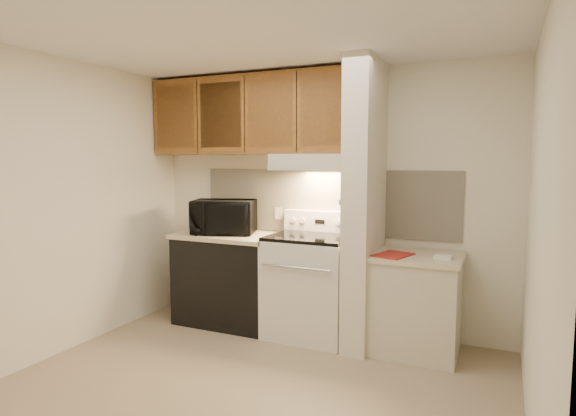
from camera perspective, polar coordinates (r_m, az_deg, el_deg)
The scene contains 50 objects.
floor at distance 3.73m, azimuth -4.36°, elevation -20.46°, with size 3.60×3.60×0.00m, color tan.
ceiling at distance 3.46m, azimuth -4.70°, elevation 20.00°, with size 3.60×3.60×0.00m, color white.
wall_back at distance 4.74m, azimuth 4.24°, elevation 0.92°, with size 3.60×0.02×2.50m, color white.
wall_left at distance 4.52m, azimuth -24.96°, elevation 0.16°, with size 0.02×3.00×2.50m, color white.
wall_right at distance 2.97m, azimuth 27.63°, elevation -2.62°, with size 0.02×3.00×2.50m, color white.
backsplash at distance 4.73m, azimuth 4.19°, elevation 0.73°, with size 2.60×0.02×0.63m, color beige.
range_body at distance 4.56m, azimuth 2.66°, elevation -9.37°, with size 0.76×0.65×0.92m, color silver.
oven_window at distance 4.26m, azimuth 1.07°, elevation -9.87°, with size 0.50×0.01×0.30m, color black.
oven_handle at distance 4.17m, azimuth 0.86°, elevation -7.09°, with size 0.02×0.02×0.65m, color silver.
cooktop at distance 4.46m, azimuth 2.68°, elevation -3.46°, with size 0.74×0.64×0.03m, color black.
range_backguard at distance 4.70m, azimuth 3.97°, elevation -1.56°, with size 0.76×0.08×0.20m, color silver.
range_display at distance 4.66m, azimuth 3.79°, elevation -1.62°, with size 0.10×0.01×0.04m, color black.
range_knob_left_outer at distance 4.76m, azimuth 0.62°, elevation -1.45°, with size 0.05×0.05×0.02m, color silver.
range_knob_left_inner at distance 4.73m, azimuth 1.73°, elevation -1.52°, with size 0.05×0.05×0.02m, color silver.
range_knob_right_inner at distance 4.60m, azimuth 5.88°, elevation -1.74°, with size 0.05×0.05×0.02m, color silver.
range_knob_right_outer at distance 4.57m, azimuth 7.07°, elevation -1.81°, with size 0.05×0.05×0.02m, color silver.
dishwasher_front at distance 4.95m, azimuth -6.92°, elevation -8.47°, with size 1.00×0.63×0.87m, color black.
left_countertop at distance 4.86m, azimuth -6.98°, elevation -3.26°, with size 1.04×0.67×0.04m, color beige.
spoon_rest at distance 4.92m, azimuth -8.44°, elevation -2.84°, with size 0.23×0.07×0.02m, color black.
teal_jar at distance 4.96m, azimuth -11.06°, elevation -2.39°, with size 0.08×0.08×0.09m, color #236154.
outlet at distance 4.91m, azimuth -1.14°, elevation -0.65°, with size 0.08×0.01×0.12m, color beige.
microwave at distance 4.85m, azimuth -7.59°, elevation -1.04°, with size 0.61×0.41×0.34m, color black.
partition_pillar at distance 4.25m, azimuth 9.08°, elevation 0.31°, with size 0.22×0.70×2.50m, color silver.
pillar_trim at distance 4.28m, azimuth 7.60°, elevation 1.04°, with size 0.01×0.70×0.04m, color brown.
knife_strip at distance 4.23m, azimuth 7.33°, elevation 1.26°, with size 0.02×0.42×0.04m, color black.
knife_blade_a at distance 4.10m, azimuth 6.54°, elevation -0.27°, with size 0.01×0.04×0.16m, color silver.
knife_handle_a at distance 4.07m, azimuth 6.48°, elevation 1.80°, with size 0.02×0.02×0.10m, color black.
knife_blade_b at distance 4.18m, azimuth 6.87°, elevation -0.31°, with size 0.01×0.04×0.18m, color silver.
knife_handle_b at distance 4.16m, azimuth 6.87°, elevation 1.88°, with size 0.02×0.02×0.10m, color black.
knife_blade_c at distance 4.25m, azimuth 7.16°, elevation -0.34°, with size 0.01×0.04×0.20m, color silver.
knife_handle_c at distance 4.24m, azimuth 7.20°, elevation 1.95°, with size 0.02×0.02×0.10m, color black.
knife_blade_d at distance 4.32m, azimuth 7.46°, elevation 0.02°, with size 0.01×0.04×0.16m, color silver.
knife_handle_d at distance 4.30m, azimuth 7.45°, elevation 2.00°, with size 0.02×0.02×0.10m, color black.
knife_blade_e at distance 4.40m, azimuth 7.78°, elevation -0.01°, with size 0.01×0.04×0.18m, color silver.
knife_handle_e at distance 4.37m, azimuth 7.76°, elevation 2.06°, with size 0.02×0.02×0.10m, color black.
oven_mitt at distance 4.46m, azimuth 8.01°, elevation -0.31°, with size 0.03×0.10×0.23m, color gray.
right_cab_base at distance 4.32m, azimuth 14.91°, elevation -11.17°, with size 0.70×0.60×0.81m, color beige.
right_countertop at distance 4.22m, azimuth 15.06°, elevation -5.63°, with size 0.74×0.64×0.04m, color beige.
red_folder at distance 4.13m, azimuth 12.33°, elevation -5.45°, with size 0.24×0.33×0.01m, color #AF261F.
white_box at distance 4.08m, azimuth 17.91°, elevation -5.54°, with size 0.13×0.09×0.04m, color white.
range_hood at distance 4.51m, azimuth 3.31°, elevation 5.45°, with size 0.78×0.44×0.15m, color beige.
hood_lip at distance 4.32m, azimuth 2.31°, elevation 4.85°, with size 0.78×0.04×0.06m, color beige.
upper_cabinets at distance 4.86m, azimuth -4.21°, elevation 10.90°, with size 2.18×0.33×0.77m, color brown.
cab_door_a at distance 5.17m, azimuth -13.21°, elevation 10.45°, with size 0.46×0.01×0.63m, color brown.
cab_gap_a at distance 5.01m, azimuth -10.70°, elevation 10.66°, with size 0.01×0.01×0.73m, color black.
cab_door_b at distance 4.86m, azimuth -8.01°, elevation 10.86°, with size 0.46×0.01×0.63m, color brown.
cab_gap_b at distance 4.72m, azimuth -5.16°, elevation 11.04°, with size 0.01×0.01×0.73m, color black.
cab_door_c at distance 4.60m, azimuth -2.14°, elevation 11.21°, with size 0.46×0.01×0.63m, color brown.
cab_gap_c at distance 4.48m, azimuth 1.04°, elevation 11.35°, with size 0.01×0.01×0.73m, color black.
cab_door_d at distance 4.38m, azimuth 4.39°, elevation 11.46°, with size 0.46×0.01×0.63m, color brown.
Camera 1 is at (1.61, -2.94, 1.65)m, focal length 30.00 mm.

